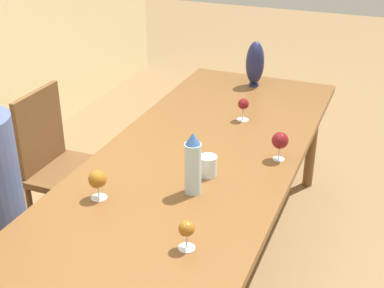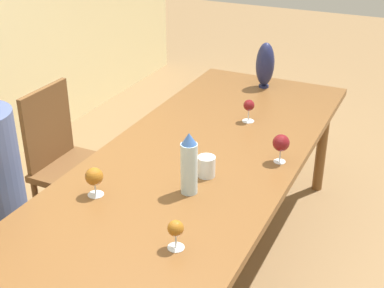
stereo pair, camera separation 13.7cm
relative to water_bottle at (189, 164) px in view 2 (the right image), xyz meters
name	(u,v)px [view 2 (the right image)]	position (x,y,z in m)	size (l,w,h in m)	color
dining_table	(169,196)	(0.01, 0.11, -0.20)	(3.18, 0.98, 0.73)	brown
water_bottle	(189,164)	(0.00, 0.00, 0.00)	(0.08, 0.08, 0.29)	silver
water_tumbler	(206,166)	(0.16, -0.01, -0.09)	(0.08, 0.08, 0.10)	silver
vase	(265,65)	(1.40, 0.12, 0.02)	(0.12, 0.12, 0.30)	#1E234C
wine_glass_0	(249,106)	(0.83, 0.03, -0.05)	(0.07, 0.07, 0.13)	silver
wine_glass_1	(176,229)	(-0.38, -0.13, -0.06)	(0.07, 0.07, 0.12)	silver
wine_glass_4	(281,143)	(0.44, -0.28, -0.04)	(0.08, 0.08, 0.15)	silver
wine_glass_6	(94,177)	(-0.20, 0.36, -0.05)	(0.08, 0.08, 0.13)	silver
chair_far	(68,159)	(0.39, 0.98, -0.39)	(0.44, 0.44, 0.91)	brown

